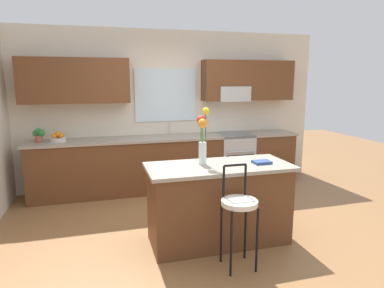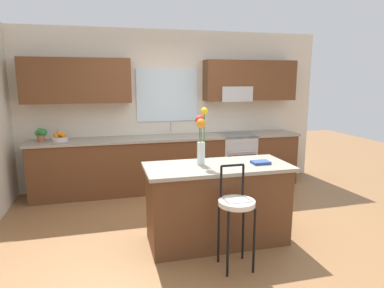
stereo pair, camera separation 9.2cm
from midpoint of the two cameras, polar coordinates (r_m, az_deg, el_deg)
The scene contains 11 objects.
ground_plane at distance 4.40m, azimuth 1.51°, elevation -14.28°, with size 14.00×14.00×0.00m, color olive.
back_wall_assembly at distance 5.94m, azimuth -3.50°, elevation 7.32°, with size 5.60×0.50×2.70m.
counter_run at distance 5.81m, azimuth -3.06°, elevation -3.14°, with size 4.56×0.64×0.92m.
sink_faucet at distance 5.84m, azimuth -3.12°, elevation 2.88°, with size 0.02×0.13×0.23m.
oven_range at distance 6.12m, azimuth 7.73°, elevation -2.56°, with size 0.60×0.64×0.92m.
kitchen_island at distance 3.97m, azimuth 4.96°, elevation -9.97°, with size 1.65×0.73×0.92m.
bar_stool_near at distance 3.40m, azimuth 8.28°, elevation -10.58°, with size 0.36×0.36×1.04m.
flower_vase at distance 3.76m, azimuth 2.25°, elevation 1.57°, with size 0.14×0.16×0.65m.
cookbook at distance 3.95m, azimuth 12.17°, elevation -3.07°, with size 0.20×0.15×0.03m, color navy.
fruit_bowl_oranges at distance 5.65m, azimuth -21.00°, elevation 1.02°, with size 0.24×0.24×0.16m.
potted_plant_small at distance 5.67m, azimuth -23.72°, elevation 1.58°, with size 0.18×0.12×0.22m.
Camera 2 is at (-1.05, -3.84, 1.87)m, focal length 31.56 mm.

